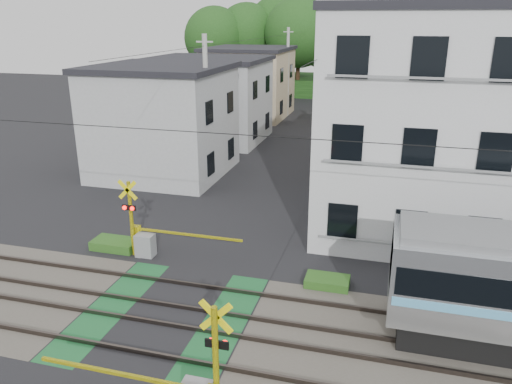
% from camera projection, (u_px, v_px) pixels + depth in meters
% --- Properties ---
extents(ground, '(120.00, 120.00, 0.00)m').
position_uv_depth(ground, '(165.00, 316.00, 15.49)').
color(ground, black).
extents(track_bed, '(120.00, 120.00, 0.14)m').
position_uv_depth(track_bed, '(165.00, 315.00, 15.48)').
color(track_bed, '#47423A').
rests_on(track_bed, ground).
extents(crossing_signal_far, '(4.74, 0.65, 3.09)m').
position_uv_depth(crossing_signal_far, '(143.00, 238.00, 19.23)').
color(crossing_signal_far, '#FFEE0D').
rests_on(crossing_signal_far, ground).
extents(apartment_block, '(10.20, 8.36, 9.30)m').
position_uv_depth(apartment_block, '(448.00, 123.00, 20.47)').
color(apartment_block, silver).
rests_on(apartment_block, ground).
extents(houses_row, '(22.07, 31.35, 6.80)m').
position_uv_depth(houses_row, '(312.00, 95.00, 37.96)').
color(houses_row, '#A6A9AB').
rests_on(houses_row, ground).
extents(tree_hill, '(40.00, 13.37, 11.79)m').
position_uv_depth(tree_hill, '(334.00, 45.00, 57.74)').
color(tree_hill, '#1F4A18').
rests_on(tree_hill, ground).
extents(catenary, '(60.00, 5.04, 7.00)m').
position_uv_depth(catenary, '(372.00, 226.00, 12.80)').
color(catenary, '#2D2D33').
rests_on(catenary, ground).
extents(utility_poles, '(7.90, 42.00, 8.00)m').
position_uv_depth(utility_poles, '(288.00, 88.00, 35.36)').
color(utility_poles, '#A5A5A0').
rests_on(utility_poles, ground).
extents(pedestrian, '(0.75, 0.56, 1.87)m').
position_uv_depth(pedestrian, '(329.00, 131.00, 36.57)').
color(pedestrian, '#22222B').
rests_on(pedestrian, ground).
extents(weed_patches, '(10.25, 8.80, 0.40)m').
position_uv_depth(weed_patches, '(218.00, 321.00, 14.91)').
color(weed_patches, '#2D5E1E').
rests_on(weed_patches, ground).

